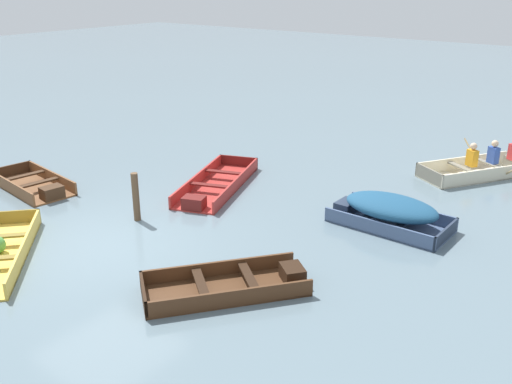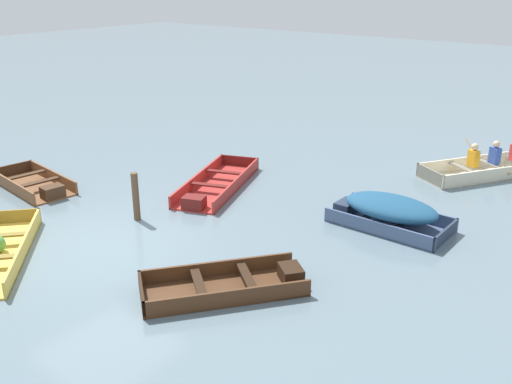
% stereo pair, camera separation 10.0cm
% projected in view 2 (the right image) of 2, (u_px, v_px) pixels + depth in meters
% --- Properties ---
extents(ground_plane, '(80.00, 80.00, 0.00)m').
position_uv_depth(ground_plane, '(100.00, 245.00, 11.35)').
color(ground_plane, slate).
extents(skiff_red_near_moored, '(2.22, 3.59, 0.32)m').
position_uv_depth(skiff_red_near_moored, '(216.00, 185.00, 14.25)').
color(skiff_red_near_moored, '#AD2D28').
rests_on(skiff_red_near_moored, ground).
extents(skiff_dark_varnish_mid_moored, '(2.55, 2.84, 0.31)m').
position_uv_depth(skiff_dark_varnish_mid_moored, '(230.00, 285.00, 9.69)').
color(skiff_dark_varnish_mid_moored, '#4C2D19').
rests_on(skiff_dark_varnish_mid_moored, ground).
extents(skiff_slate_blue_far_moored, '(2.51, 1.28, 0.67)m').
position_uv_depth(skiff_slate_blue_far_moored, '(390.00, 210.00, 12.06)').
color(skiff_slate_blue_far_moored, '#475B7F').
rests_on(skiff_slate_blue_far_moored, ground).
extents(skiff_wooden_brown_outer_moored, '(2.64, 1.44, 0.33)m').
position_uv_depth(skiff_wooden_brown_outer_moored, '(35.00, 185.00, 14.26)').
color(skiff_wooden_brown_outer_moored, brown).
rests_on(skiff_wooden_brown_outer_moored, ground).
extents(rowboat_cream_with_crew, '(2.56, 3.16, 0.93)m').
position_uv_depth(rowboat_cream_with_crew, '(484.00, 168.00, 15.18)').
color(rowboat_cream_with_crew, beige).
rests_on(rowboat_cream_with_crew, ground).
extents(mooring_post, '(0.15, 0.15, 1.09)m').
position_uv_depth(mooring_post, '(136.00, 197.00, 12.33)').
color(mooring_post, brown).
rests_on(mooring_post, ground).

